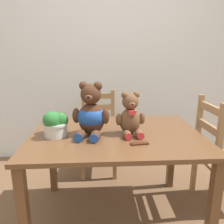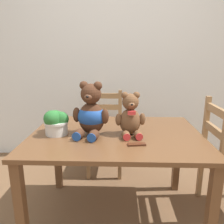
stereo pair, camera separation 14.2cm
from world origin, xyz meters
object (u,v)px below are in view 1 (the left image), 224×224
at_px(teddy_bear_right, 130,116).
at_px(wooden_chair_side, 220,156).
at_px(teddy_bear_left, 91,114).
at_px(potted_plant, 55,123).
at_px(chocolate_bar, 139,143).
at_px(wooden_chair_behind, 98,132).

bearing_deg(teddy_bear_right, wooden_chair_side, -175.39).
bearing_deg(teddy_bear_left, potted_plant, 13.48).
distance_m(teddy_bear_left, chocolate_bar, 0.41).
height_order(wooden_chair_behind, teddy_bear_right, teddy_bear_right).
xyz_separation_m(wooden_chair_behind, wooden_chair_side, (1.06, -0.68, -0.01)).
bearing_deg(wooden_chair_side, wooden_chair_behind, -122.64).
xyz_separation_m(wooden_chair_side, teddy_bear_right, (-0.82, -0.15, 0.42)).
bearing_deg(wooden_chair_side, potted_plant, -83.03).
distance_m(wooden_chair_behind, teddy_bear_right, 0.96).
relative_size(wooden_chair_behind, chocolate_bar, 7.88).
bearing_deg(potted_plant, teddy_bear_right, 1.32).
relative_size(teddy_bear_right, potted_plant, 1.54).
xyz_separation_m(teddy_bear_left, chocolate_bar, (0.32, -0.21, -0.15)).
bearing_deg(teddy_bear_right, teddy_bear_left, -6.52).
xyz_separation_m(teddy_bear_left, teddy_bear_right, (0.29, -0.00, -0.02)).
distance_m(potted_plant, chocolate_bar, 0.62).
relative_size(wooden_chair_side, chocolate_bar, 8.28).
xyz_separation_m(wooden_chair_behind, potted_plant, (-0.31, -0.85, 0.37)).
height_order(wooden_chair_side, chocolate_bar, wooden_chair_side).
height_order(wooden_chair_behind, potted_plant, potted_plant).
bearing_deg(teddy_bear_left, wooden_chair_behind, -82.95).
distance_m(teddy_bear_right, potted_plant, 0.55).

